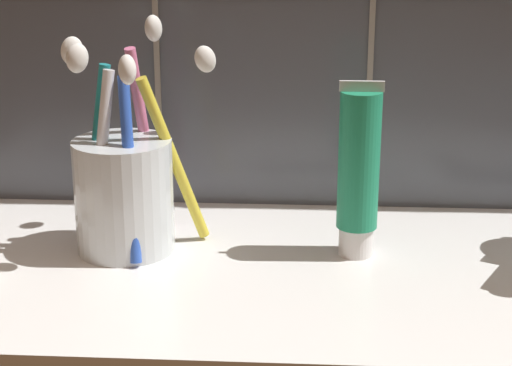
# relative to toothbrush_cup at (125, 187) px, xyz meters

# --- Properties ---
(sink_counter) EXTENTS (0.76, 0.29, 0.02)m
(sink_counter) POSITION_rel_toothbrush_cup_xyz_m (0.18, -0.03, -0.06)
(sink_counter) COLOR white
(sink_counter) RESTS_ON ground
(toothbrush_cup) EXTENTS (0.12, 0.11, 0.18)m
(toothbrush_cup) POSITION_rel_toothbrush_cup_xyz_m (0.00, 0.00, 0.00)
(toothbrush_cup) COLOR silver
(toothbrush_cup) RESTS_ON sink_counter
(toothpaste_tube) EXTENTS (0.03, 0.03, 0.14)m
(toothpaste_tube) POSITION_rel_toothbrush_cup_xyz_m (0.19, -0.00, 0.02)
(toothpaste_tube) COLOR white
(toothpaste_tube) RESTS_ON sink_counter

